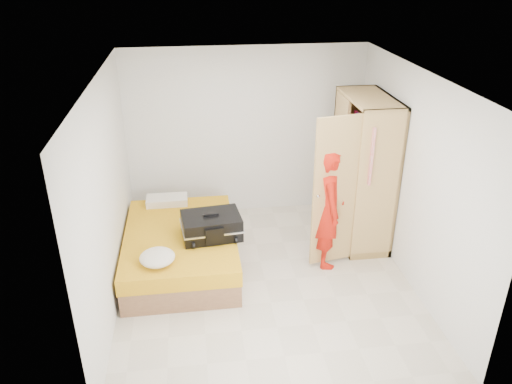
{
  "coord_description": "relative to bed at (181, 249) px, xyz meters",
  "views": [
    {
      "loc": [
        -0.82,
        -5.17,
        3.78
      ],
      "look_at": [
        -0.05,
        0.54,
        1.0
      ],
      "focal_mm": 35.0,
      "sensor_mm": 36.0,
      "label": 1
    }
  ],
  "objects": [
    {
      "name": "wardrobe",
      "position": [
        2.5,
        0.34,
        0.75
      ],
      "size": [
        1.16,
        1.28,
        2.1
      ],
      "color": "tan",
      "rests_on": "ground"
    },
    {
      "name": "bed",
      "position": [
        0.0,
        0.0,
        0.0
      ],
      "size": [
        1.42,
        2.02,
        0.5
      ],
      "color": "#8F6341",
      "rests_on": "ground"
    },
    {
      "name": "person",
      "position": [
        1.92,
        -0.18,
        0.56
      ],
      "size": [
        0.45,
        0.63,
        1.62
      ],
      "primitive_type": "imported",
      "rotation": [
        0.0,
        0.0,
        1.46
      ],
      "color": "red",
      "rests_on": "ground"
    },
    {
      "name": "suitcase",
      "position": [
        0.41,
        -0.14,
        0.39
      ],
      "size": [
        0.8,
        0.63,
        0.32
      ],
      "rotation": [
        0.0,
        0.0,
        0.1
      ],
      "color": "black",
      "rests_on": "bed"
    },
    {
      "name": "room",
      "position": [
        1.05,
        -0.51,
        1.05
      ],
      "size": [
        4.0,
        4.02,
        2.6
      ],
      "color": "beige",
      "rests_on": "ground"
    },
    {
      "name": "pillow",
      "position": [
        -0.18,
        0.85,
        0.3
      ],
      "size": [
        0.58,
        0.3,
        0.11
      ],
      "primitive_type": "cube",
      "rotation": [
        0.0,
        0.0,
        0.0
      ],
      "color": "beige",
      "rests_on": "bed"
    },
    {
      "name": "round_cushion",
      "position": [
        -0.25,
        -0.68,
        0.33
      ],
      "size": [
        0.41,
        0.41,
        0.16
      ],
      "primitive_type": "ellipsoid",
      "color": "beige",
      "rests_on": "bed"
    }
  ]
}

